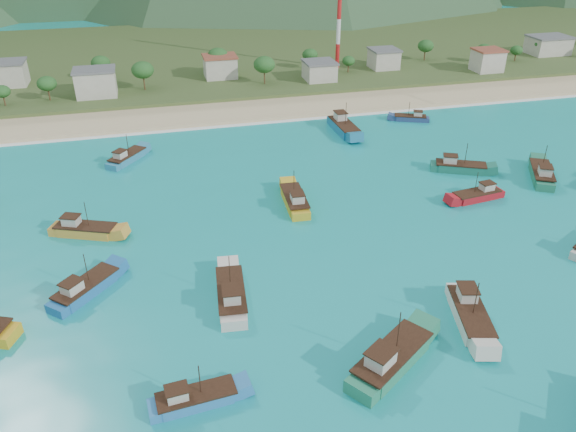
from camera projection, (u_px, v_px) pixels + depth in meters
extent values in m
plane|color=#0C7E88|center=(343.00, 296.00, 75.60)|extent=(600.00, 600.00, 0.00)
cube|color=beige|center=(241.00, 111.00, 142.41)|extent=(400.00, 18.00, 1.20)
cube|color=#385123|center=(210.00, 56.00, 194.00)|extent=(400.00, 110.00, 2.40)
cube|color=white|center=(247.00, 124.00, 134.38)|extent=(400.00, 2.50, 0.08)
cube|color=beige|center=(12.00, 74.00, 155.96)|extent=(7.61, 8.31, 6.17)
cube|color=beige|center=(96.00, 83.00, 147.07)|extent=(10.12, 7.86, 6.62)
cube|color=beige|center=(220.00, 67.00, 162.89)|extent=(9.05, 7.54, 5.84)
cube|color=beige|center=(319.00, 71.00, 160.94)|extent=(8.30, 8.37, 4.81)
cube|color=beige|center=(384.00, 59.00, 172.17)|extent=(7.96, 7.68, 5.36)
cube|color=beige|center=(487.00, 61.00, 169.04)|extent=(7.97, 7.09, 6.06)
cube|color=beige|center=(548.00, 46.00, 188.39)|extent=(12.66, 9.06, 5.43)
cylinder|color=red|center=(337.00, 56.00, 172.01)|extent=(1.20, 1.20, 7.23)
cylinder|color=white|center=(338.00, 32.00, 168.48)|extent=(1.20, 1.20, 7.23)
cylinder|color=red|center=(339.00, 6.00, 164.95)|extent=(1.20, 1.20, 7.23)
cube|color=#1D63A6|center=(87.00, 289.00, 75.90)|extent=(9.56, 10.05, 1.95)
cube|color=beige|center=(72.00, 287.00, 73.35)|extent=(3.09, 3.12, 1.58)
cylinder|color=#382114|center=(86.00, 268.00, 74.82)|extent=(0.12, 0.12, 4.38)
cube|color=#237F5C|center=(392.00, 360.00, 63.86)|extent=(12.84, 10.50, 2.36)
cube|color=beige|center=(381.00, 359.00, 61.07)|extent=(3.77, 3.62, 1.91)
cylinder|color=#382114|center=(399.00, 331.00, 62.47)|extent=(0.12, 0.12, 5.30)
cube|color=gold|center=(86.00, 232.00, 89.25)|extent=(11.10, 7.01, 1.95)
cube|color=beige|center=(71.00, 221.00, 88.66)|extent=(3.00, 2.74, 1.58)
cylinder|color=#382114|center=(86.00, 214.00, 87.63)|extent=(0.12, 0.12, 4.38)
cube|color=silver|center=(470.00, 318.00, 70.61)|extent=(6.30, 12.16, 2.12)
cube|color=beige|center=(467.00, 294.00, 71.76)|extent=(2.74, 3.11, 1.72)
cylinder|color=#382114|center=(476.00, 299.00, 68.35)|extent=(0.12, 0.12, 4.77)
cube|color=gold|center=(295.00, 201.00, 98.14)|extent=(3.99, 11.47, 2.05)
cube|color=beige|center=(297.00, 198.00, 95.25)|extent=(2.22, 2.68, 1.67)
cylinder|color=#382114|center=(294.00, 183.00, 97.06)|extent=(0.12, 0.12, 4.62)
cube|color=#186A93|center=(344.00, 129.00, 129.23)|extent=(4.07, 12.94, 2.34)
cube|color=beige|center=(340.00, 116.00, 130.41)|extent=(2.42, 2.97, 1.90)
cylinder|color=#382114|center=(346.00, 114.00, 126.76)|extent=(0.12, 0.12, 5.26)
cube|color=#1E6D50|center=(541.00, 175.00, 107.53)|extent=(8.65, 11.90, 2.12)
cube|color=beige|center=(545.00, 171.00, 104.57)|extent=(3.15, 3.36, 1.73)
cylinder|color=#382114|center=(545.00, 157.00, 106.40)|extent=(0.12, 0.12, 4.78)
cube|color=#196B57|center=(460.00, 169.00, 110.31)|extent=(11.14, 7.48, 1.96)
cube|color=beige|center=(450.00, 159.00, 109.80)|extent=(3.06, 2.83, 1.60)
cylinder|color=#382114|center=(466.00, 154.00, 108.65)|extent=(0.12, 0.12, 4.42)
cube|color=navy|center=(410.00, 119.00, 136.18)|extent=(8.77, 5.63, 1.54)
cube|color=beige|center=(418.00, 114.00, 135.26)|extent=(2.38, 2.18, 1.25)
cylinder|color=#382114|center=(409.00, 109.00, 135.02)|extent=(0.12, 0.12, 3.46)
cube|color=teal|center=(128.00, 159.00, 114.78)|extent=(8.52, 9.77, 1.83)
cube|color=beige|center=(120.00, 155.00, 112.33)|extent=(2.86, 2.94, 1.49)
cylinder|color=#382114|center=(127.00, 144.00, 113.79)|extent=(0.12, 0.12, 4.12)
cube|color=#2A78BD|center=(197.00, 400.00, 59.16)|extent=(9.62, 3.64, 1.71)
cube|color=beige|center=(177.00, 394.00, 57.84)|extent=(2.29, 1.91, 1.39)
cylinder|color=#382114|center=(200.00, 380.00, 57.96)|extent=(0.12, 0.12, 3.85)
cube|color=#A9141C|center=(476.00, 197.00, 99.96)|extent=(10.01, 4.11, 1.77)
cube|color=beige|center=(487.00, 187.00, 99.82)|extent=(2.42, 2.05, 1.44)
cylinder|color=#382114|center=(476.00, 183.00, 98.38)|extent=(0.12, 0.12, 3.98)
cube|color=beige|center=(231.00, 296.00, 74.43)|extent=(4.61, 12.09, 2.15)
cube|color=beige|center=(232.00, 295.00, 71.39)|extent=(2.41, 2.88, 1.75)
cylinder|color=#382114|center=(230.00, 272.00, 73.30)|extent=(0.12, 0.12, 4.83)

